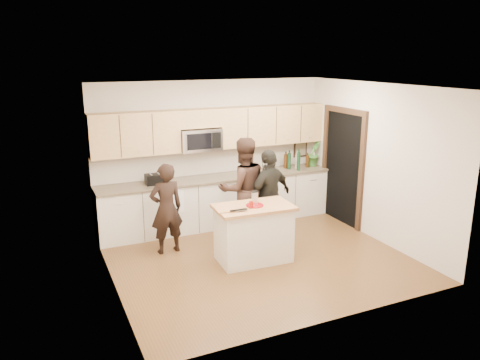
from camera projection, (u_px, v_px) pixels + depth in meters
name	position (u px, v px, depth m)	size (l,w,h in m)	color
floor	(258.00, 258.00, 7.47)	(4.50, 4.50, 0.00)	brown
room_shell	(259.00, 152.00, 7.03)	(4.52, 4.02, 2.71)	#C0B3A4
back_cabinetry	(218.00, 201.00, 8.84)	(4.50, 0.66, 0.94)	beige
upper_cabinetry	(216.00, 127.00, 8.63)	(4.50, 0.33, 0.75)	tan
microwave	(200.00, 139.00, 8.51)	(0.76, 0.41, 0.40)	silver
doorway	(343.00, 163.00, 8.85)	(0.06, 1.25, 2.20)	black
framed_picture	(300.00, 148.00, 9.66)	(0.30, 0.03, 0.38)	black
dish_towel	(172.00, 192.00, 8.21)	(0.34, 0.60, 0.48)	white
island	(254.00, 233.00, 7.29)	(1.23, 0.76, 0.90)	beige
red_plate	(255.00, 205.00, 7.17)	(0.27, 0.27, 0.02)	maroon
box_grater	(255.00, 197.00, 7.18)	(0.10, 0.06, 0.21)	silver
drink_glass	(251.00, 205.00, 7.05)	(0.06, 0.06, 0.11)	maroon
cutting_board	(227.00, 211.00, 6.92)	(0.30, 0.16, 0.02)	#A67145
tongs	(239.00, 210.00, 6.90)	(0.27, 0.03, 0.02)	black
knife	(242.00, 210.00, 6.89)	(0.19, 0.02, 0.01)	silver
toaster	(155.00, 179.00, 8.20)	(0.33, 0.23, 0.19)	black
bottle_cluster	(298.00, 159.00, 9.34)	(0.69, 0.33, 0.42)	black
orchid	(313.00, 153.00, 9.51)	(0.29, 0.23, 0.52)	#3E7E32
woman_left	(166.00, 209.00, 7.52)	(0.55, 0.36, 1.50)	black
woman_center	(243.00, 189.00, 8.06)	(0.88, 0.68, 1.80)	#301F18
woman_right	(269.00, 196.00, 7.96)	(0.95, 0.40, 1.62)	black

